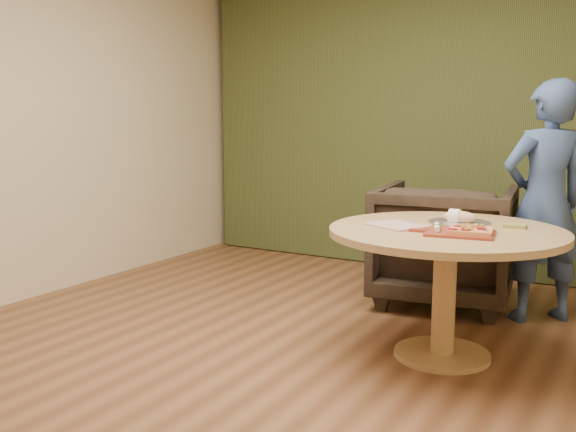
# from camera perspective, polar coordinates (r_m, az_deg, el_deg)

# --- Properties ---
(room_shell) EXTENTS (5.04, 6.04, 2.84)m
(room_shell) POSITION_cam_1_polar(r_m,az_deg,el_deg) (3.08, -0.55, 9.40)
(room_shell) COLOR brown
(room_shell) RESTS_ON ground
(curtain) EXTENTS (4.80, 0.14, 2.78)m
(curtain) POSITION_cam_1_polar(r_m,az_deg,el_deg) (5.77, 14.56, 8.89)
(curtain) COLOR #323E1C
(curtain) RESTS_ON ground
(pedestal_table) EXTENTS (1.31, 1.31, 0.75)m
(pedestal_table) POSITION_cam_1_polar(r_m,az_deg,el_deg) (3.71, 13.84, -3.23)
(pedestal_table) COLOR tan
(pedestal_table) RESTS_ON ground
(pizza_paddle) EXTENTS (0.47, 0.33, 0.01)m
(pizza_paddle) POSITION_cam_1_polar(r_m,az_deg,el_deg) (3.52, 14.89, -1.47)
(pizza_paddle) COLOR maroon
(pizza_paddle) RESTS_ON pedestal_table
(flatbread_pizza) EXTENTS (0.25, 0.25, 0.04)m
(flatbread_pizza) POSITION_cam_1_polar(r_m,az_deg,el_deg) (3.50, 15.93, -1.23)
(flatbread_pizza) COLOR #DD9556
(flatbread_pizza) RESTS_ON pizza_paddle
(cutlery_roll) EXTENTS (0.08, 0.20, 0.03)m
(cutlery_roll) POSITION_cam_1_polar(r_m,az_deg,el_deg) (3.55, 13.11, -0.96)
(cutlery_roll) COLOR white
(cutlery_roll) RESTS_ON pizza_paddle
(newspaper) EXTENTS (0.38, 0.36, 0.01)m
(newspaper) POSITION_cam_1_polar(r_m,az_deg,el_deg) (3.71, 9.64, -0.82)
(newspaper) COLOR silver
(newspaper) RESTS_ON pedestal_table
(serving_tray) EXTENTS (0.36, 0.36, 0.02)m
(serving_tray) POSITION_cam_1_polar(r_m,az_deg,el_deg) (3.84, 15.00, -0.62)
(serving_tray) COLOR silver
(serving_tray) RESTS_ON pedestal_table
(bread_roll) EXTENTS (0.19, 0.09, 0.09)m
(bread_roll) POSITION_cam_1_polar(r_m,az_deg,el_deg) (3.84, 14.89, -0.08)
(bread_roll) COLOR #DDBA87
(bread_roll) RESTS_ON serving_tray
(green_packet) EXTENTS (0.13, 0.11, 0.02)m
(green_packet) POSITION_cam_1_polar(r_m,az_deg,el_deg) (3.83, 19.53, -0.83)
(green_packet) COLOR olive
(green_packet) RESTS_ON pedestal_table
(armchair) EXTENTS (1.06, 1.00, 0.98)m
(armchair) POSITION_cam_1_polar(r_m,az_deg,el_deg) (4.84, 13.78, -1.89)
(armchair) COLOR black
(armchair) RESTS_ON ground
(person_standing) EXTENTS (0.70, 0.67, 1.61)m
(person_standing) POSITION_cam_1_polar(r_m,az_deg,el_deg) (4.57, 21.82, 1.13)
(person_standing) COLOR #365184
(person_standing) RESTS_ON ground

